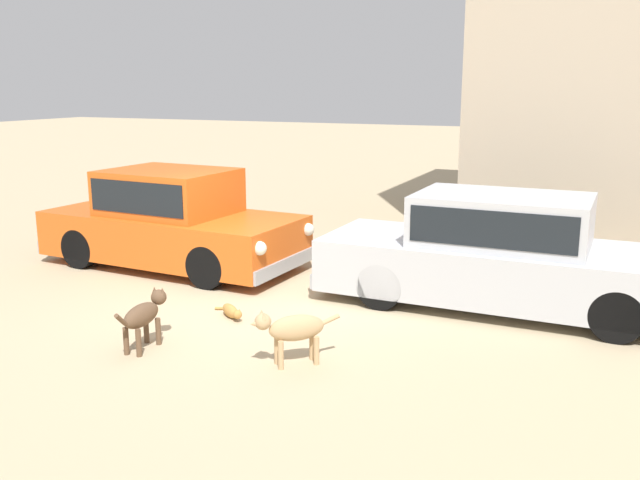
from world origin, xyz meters
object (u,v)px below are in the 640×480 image
(parked_sedan_nearest, at_px, (172,219))
(stray_dog_tan, at_px, (292,329))
(parked_sedan_second, at_px, (503,252))
(stray_dog_spotted, at_px, (144,314))
(stray_cat, at_px, (231,311))

(parked_sedan_nearest, xyz_separation_m, stray_dog_tan, (3.52, -2.83, -0.36))
(parked_sedan_nearest, bearing_deg, stray_dog_tan, -35.64)
(parked_sedan_nearest, distance_m, parked_sedan_second, 5.15)
(parked_sedan_nearest, xyz_separation_m, stray_dog_spotted, (1.83, -3.06, -0.37))
(stray_dog_tan, height_order, stray_cat, stray_dog_tan)
(stray_cat, bearing_deg, stray_dog_tan, -0.09)
(stray_cat, bearing_deg, parked_sedan_nearest, 177.05)
(stray_dog_spotted, xyz_separation_m, stray_dog_tan, (1.69, 0.23, 0.00))
(stray_dog_spotted, bearing_deg, parked_sedan_nearest, 27.14)
(parked_sedan_second, xyz_separation_m, stray_dog_tan, (-1.63, -2.85, -0.34))
(parked_sedan_second, height_order, stray_cat, parked_sedan_second)
(stray_cat, bearing_deg, stray_dog_spotted, -68.36)
(parked_sedan_nearest, relative_size, stray_dog_tan, 5.72)
(stray_dog_tan, xyz_separation_m, stray_cat, (-1.35, 1.02, -0.31))
(parked_sedan_nearest, xyz_separation_m, stray_cat, (2.17, -1.81, -0.67))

